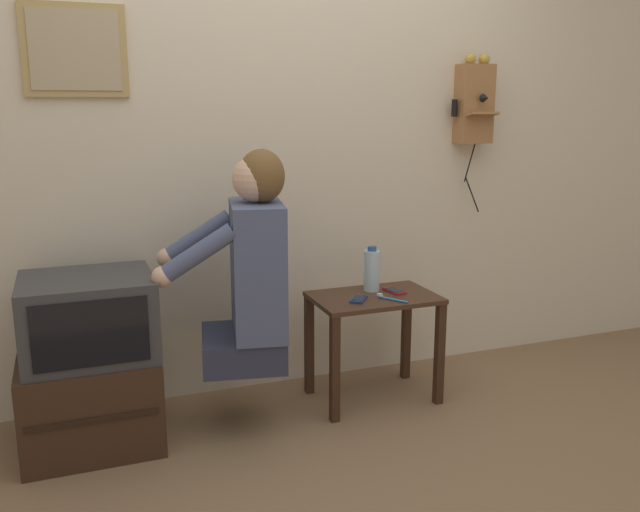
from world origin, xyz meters
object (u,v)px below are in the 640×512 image
Objects in this scene: framed_picture at (75,50)px; water_bottle at (372,270)px; cell_phone_spare at (394,291)px; cell_phone_held at (358,299)px; person at (251,268)px; television at (88,317)px; toothbrush at (390,299)px; wall_phone_antique at (474,102)px.

framed_picture is 1.94× the size of water_bottle.
cell_phone_spare is 0.15m from water_bottle.
cell_phone_held is at bearing -172.93° from cell_phone_spare.
person reaches higher than cell_phone_spare.
cell_phone_held and cell_phone_spare have the same top height.
cell_phone_spare is at bearing -72.93° from person.
person is 0.68m from water_bottle.
water_bottle is (-0.09, 0.07, 0.10)m from cell_phone_spare.
television is 1.36m from toothbrush.
person is at bearing -167.17° from water_bottle.
person is at bearing 176.15° from cell_phone_spare.
cell_phone_held is at bearing 129.00° from toothbrush.
television is at bearing 143.19° from toothbrush.
toothbrush reaches higher than cell_phone_held.
person reaches higher than water_bottle.
water_bottle is (1.34, 0.08, 0.06)m from television.
framed_picture is 1.82m from cell_phone_spare.
wall_phone_antique is at bearing -1.68° from toothbrush.
wall_phone_antique reaches higher than person.
toothbrush is at bearing 19.71° from cell_phone_held.
framed_picture is 1.79m from toothbrush.
framed_picture reaches higher than water_bottle.
framed_picture is 1.67m from cell_phone_held.
wall_phone_antique reaches higher than toothbrush.
framed_picture reaches higher than wall_phone_antique.
framed_picture reaches higher than cell_phone_spare.
cell_phone_held is (-0.82, -0.35, -0.91)m from wall_phone_antique.
toothbrush is at bearing -86.63° from water_bottle.
toothbrush is (-0.68, -0.40, -0.91)m from wall_phone_antique.
cell_phone_spare is at bearing 22.62° from toothbrush.
water_bottle is at bearing -66.22° from person.
wall_phone_antique is 1.12m from cell_phone_spare.
framed_picture reaches higher than toothbrush.
framed_picture is (-0.65, 0.41, 0.93)m from person.
cell_phone_held is at bearing -133.72° from water_bottle.
water_bottle reaches higher than cell_phone_spare.
toothbrush is (0.14, -0.05, 0.00)m from cell_phone_held.
toothbrush is at bearing -18.75° from framed_picture.
wall_phone_antique is 1.20m from toothbrush.
framed_picture is 3.27× the size of cell_phone_spare.
wall_phone_antique is at bearing -1.26° from framed_picture.
water_bottle is at bearing 60.97° from toothbrush.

